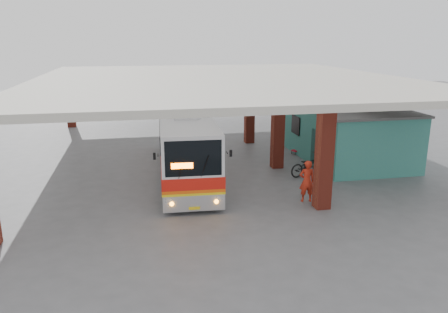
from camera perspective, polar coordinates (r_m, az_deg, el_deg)
ground at (r=20.61m, az=1.50°, el=-4.22°), size 90.00×90.00×0.00m
brick_columns at (r=25.07m, az=2.18°, el=4.46°), size 20.10×21.60×4.35m
canopy_roof at (r=26.00m, az=-0.57°, el=10.03°), size 21.00×23.00×0.30m
shop_building at (r=26.36m, az=15.64°, el=3.08°), size 5.20×8.20×3.11m
coach_bus at (r=22.66m, az=-5.16°, el=2.06°), size 3.12×12.01×3.46m
motorcycle at (r=22.76m, az=10.91°, el=-1.11°), size 2.28×1.37×1.13m
pedestrian at (r=19.09m, az=10.76°, el=-3.18°), size 0.71×0.50×1.84m
red_chair at (r=26.93m, az=9.53°, el=1.08°), size 0.52×0.52×0.81m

